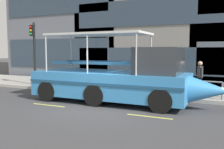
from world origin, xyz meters
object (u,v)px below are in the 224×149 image
at_px(duck_tour_boat, 120,80).
at_px(pedestrian_near_bow, 200,74).
at_px(traffic_light_pole, 34,47).
at_px(leaned_bicycle, 53,80).

bearing_deg(duck_tour_boat, pedestrian_near_bow, 46.06).
xyz_separation_m(traffic_light_pole, leaned_bicycle, (1.49, 0.06, -2.17)).
xyz_separation_m(duck_tour_boat, pedestrian_near_bow, (3.31, 3.43, 0.12)).
distance_m(traffic_light_pole, duck_tour_boat, 7.83).
height_order(leaned_bicycle, duck_tour_boat, duck_tour_boat).
bearing_deg(leaned_bicycle, traffic_light_pole, -177.64).
bearing_deg(pedestrian_near_bow, traffic_light_pole, -173.87).
height_order(duck_tour_boat, pedestrian_near_bow, duck_tour_boat).
distance_m(traffic_light_pole, pedestrian_near_bow, 10.78).
relative_size(traffic_light_pole, leaned_bicycle, 2.42).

